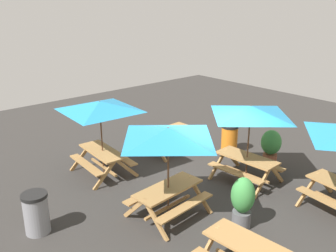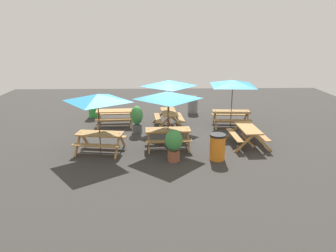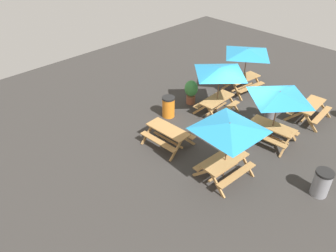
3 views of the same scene
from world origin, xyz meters
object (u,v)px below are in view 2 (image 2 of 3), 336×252
trash_bin_green (94,108)px  potted_plant_1 (174,143)px  picnic_table_0 (168,99)px  picnic_table_4 (169,86)px  trash_bin_gray (193,104)px  potted_plant_0 (137,118)px  picnic_table_2 (115,114)px  picnic_table_3 (98,102)px  picnic_table_5 (233,86)px  picnic_table_1 (248,132)px  trash_bin_orange (217,147)px

trash_bin_green → potted_plant_1: potted_plant_1 is taller
picnic_table_0 → picnic_table_4: bearing=84.8°
trash_bin_gray → potted_plant_0: 4.72m
potted_plant_0 → picnic_table_2: bearing=133.2°
picnic_table_4 → potted_plant_1: picnic_table_4 is taller
potted_plant_0 → potted_plant_1: size_ratio=1.06×
picnic_table_3 → picnic_table_4: bearing=58.4°
picnic_table_0 → trash_bin_green: picnic_table_0 is taller
picnic_table_4 → picnic_table_5: 3.05m
picnic_table_1 → trash_bin_orange: bearing=132.4°
picnic_table_3 → trash_bin_gray: (4.23, 6.07, -1.49)m
picnic_table_0 → picnic_table_5: 4.29m
picnic_table_1 → picnic_table_3: bearing=92.8°
picnic_table_0 → picnic_table_1: (3.29, 0.16, -1.43)m
picnic_table_2 → trash_bin_gray: bearing=26.7°
trash_bin_orange → trash_bin_green: bearing=132.4°
picnic_table_1 → trash_bin_green: bearing=54.0°
picnic_table_4 → trash_bin_orange: (1.65, -4.28, -1.49)m
trash_bin_gray → trash_bin_orange: bearing=-88.3°
picnic_table_4 → trash_bin_gray: 3.42m
picnic_table_1 → picnic_table_2: same height
picnic_table_2 → trash_bin_green: 2.13m
picnic_table_0 → picnic_table_4: same height
picnic_table_3 → picnic_table_5: 6.70m
picnic_table_3 → picnic_table_4: (2.79, 3.34, 0.00)m
picnic_table_0 → potted_plant_0: 2.73m
picnic_table_4 → trash_bin_green: bearing=59.8°
picnic_table_2 → trash_bin_orange: 6.31m
picnic_table_2 → trash_bin_gray: (4.13, 2.43, -0.07)m
potted_plant_1 → picnic_table_4: bearing=90.6°
picnic_table_1 → picnic_table_5: picnic_table_5 is taller
trash_bin_green → potted_plant_0: 3.85m
picnic_table_1 → potted_plant_0: bearing=66.1°
picnic_table_2 → picnic_table_4: picnic_table_4 is taller
picnic_table_4 → potted_plant_0: bearing=117.9°
picnic_table_0 → picnic_table_3: bearing=-173.8°
trash_bin_green → picnic_table_4: bearing=-25.7°
trash_bin_gray → potted_plant_1: 7.23m
picnic_table_4 → trash_bin_gray: (1.44, 2.72, -1.49)m
potted_plant_1 → picnic_table_5: bearing=55.3°
picnic_table_2 → picnic_table_5: size_ratio=0.67×
picnic_table_3 → trash_bin_gray: size_ratio=2.38×
picnic_table_2 → potted_plant_0: (1.18, -1.25, 0.13)m
picnic_table_0 → picnic_table_4: size_ratio=1.00×
potted_plant_0 → picnic_table_4: bearing=32.5°
picnic_table_3 → picnic_table_0: bearing=17.1°
picnic_table_3 → picnic_table_5: same height
trash_bin_gray → picnic_table_0: bearing=-105.5°
picnic_table_0 → picnic_table_5: (3.17, 2.89, 0.00)m
picnic_table_3 → trash_bin_orange: (4.44, -0.94, -1.49)m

